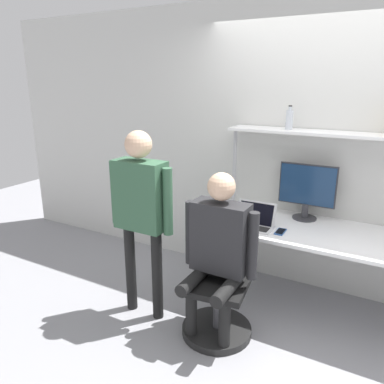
{
  "coord_description": "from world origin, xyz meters",
  "views": [
    {
      "loc": [
        0.44,
        -2.68,
        1.97
      ],
      "look_at": [
        -0.98,
        -0.12,
        1.09
      ],
      "focal_mm": 35.0,
      "sensor_mm": 36.0,
      "label": 1
    }
  ],
  "objects_px": {
    "office_chair": "(219,300)",
    "person_standing": "(141,202)",
    "monitor": "(307,189)",
    "laptop": "(255,220)",
    "cell_phone": "(280,232)",
    "bottle_clear": "(289,119)",
    "person_seated": "(218,244)"
  },
  "relations": [
    {
      "from": "office_chair",
      "to": "person_standing",
      "type": "xyz_separation_m",
      "value": [
        -0.67,
        -0.09,
        0.74
      ]
    },
    {
      "from": "monitor",
      "to": "laptop",
      "type": "height_order",
      "value": "monitor"
    },
    {
      "from": "monitor",
      "to": "cell_phone",
      "type": "height_order",
      "value": "monitor"
    },
    {
      "from": "monitor",
      "to": "person_standing",
      "type": "bearing_deg",
      "value": -136.75
    },
    {
      "from": "laptop",
      "to": "bottle_clear",
      "type": "relative_size",
      "value": 1.64
    },
    {
      "from": "cell_phone",
      "to": "person_seated",
      "type": "xyz_separation_m",
      "value": [
        -0.32,
        -0.56,
        0.04
      ]
    },
    {
      "from": "person_standing",
      "to": "bottle_clear",
      "type": "distance_m",
      "value": 1.49
    },
    {
      "from": "cell_phone",
      "to": "bottle_clear",
      "type": "relative_size",
      "value": 0.72
    },
    {
      "from": "bottle_clear",
      "to": "monitor",
      "type": "bearing_deg",
      "value": 3.35
    },
    {
      "from": "laptop",
      "to": "bottle_clear",
      "type": "xyz_separation_m",
      "value": [
        0.14,
        0.4,
        0.84
      ]
    },
    {
      "from": "office_chair",
      "to": "person_seated",
      "type": "bearing_deg",
      "value": -83.18
    },
    {
      "from": "laptop",
      "to": "cell_phone",
      "type": "bearing_deg",
      "value": -5.38
    },
    {
      "from": "person_seated",
      "to": "laptop",
      "type": "bearing_deg",
      "value": 82.39
    },
    {
      "from": "office_chair",
      "to": "cell_phone",
      "type": "bearing_deg",
      "value": 57.7
    },
    {
      "from": "bottle_clear",
      "to": "person_seated",
      "type": "bearing_deg",
      "value": -102.32
    },
    {
      "from": "laptop",
      "to": "person_seated",
      "type": "height_order",
      "value": "person_seated"
    },
    {
      "from": "person_standing",
      "to": "monitor",
      "type": "bearing_deg",
      "value": 43.25
    },
    {
      "from": "cell_phone",
      "to": "bottle_clear",
      "type": "height_order",
      "value": "bottle_clear"
    },
    {
      "from": "laptop",
      "to": "person_standing",
      "type": "bearing_deg",
      "value": -140.69
    },
    {
      "from": "monitor",
      "to": "person_standing",
      "type": "distance_m",
      "value": 1.5
    },
    {
      "from": "person_seated",
      "to": "bottle_clear",
      "type": "height_order",
      "value": "bottle_clear"
    },
    {
      "from": "laptop",
      "to": "cell_phone",
      "type": "relative_size",
      "value": 2.28
    },
    {
      "from": "monitor",
      "to": "person_standing",
      "type": "height_order",
      "value": "person_standing"
    },
    {
      "from": "cell_phone",
      "to": "laptop",
      "type": "bearing_deg",
      "value": 174.62
    },
    {
      "from": "laptop",
      "to": "office_chair",
      "type": "bearing_deg",
      "value": -98.85
    },
    {
      "from": "person_seated",
      "to": "bottle_clear",
      "type": "xyz_separation_m",
      "value": [
        0.21,
        0.98,
        0.85
      ]
    },
    {
      "from": "bottle_clear",
      "to": "laptop",
      "type": "bearing_deg",
      "value": -108.85
    },
    {
      "from": "person_standing",
      "to": "bottle_clear",
      "type": "bearing_deg",
      "value": 48.77
    },
    {
      "from": "cell_phone",
      "to": "person_seated",
      "type": "height_order",
      "value": "person_seated"
    },
    {
      "from": "monitor",
      "to": "cell_phone",
      "type": "distance_m",
      "value": 0.52
    },
    {
      "from": "person_standing",
      "to": "office_chair",
      "type": "bearing_deg",
      "value": 7.25
    },
    {
      "from": "person_seated",
      "to": "monitor",
      "type": "bearing_deg",
      "value": 67.19
    }
  ]
}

